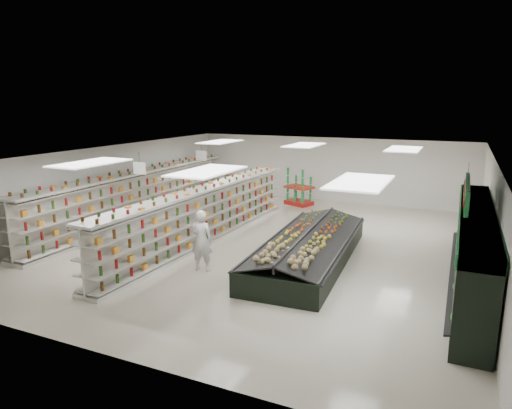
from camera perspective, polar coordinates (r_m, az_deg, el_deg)
The scene contains 16 objects.
floor at distance 16.25m, azimuth 1.32°, elevation -4.96°, with size 16.00×16.00×0.00m, color beige.
ceiling at distance 15.58m, azimuth 1.38°, elevation 6.32°, with size 14.00×16.00×0.02m, color white.
wall_back at distance 23.30m, azimuth 9.08°, elevation 4.34°, with size 14.00×0.02×3.20m, color white.
wall_front at distance 9.31m, azimuth -18.53°, elevation -8.98°, with size 14.00×0.02×3.20m, color white.
wall_left at distance 19.61m, azimuth -17.86°, elevation 2.32°, with size 0.02×16.00×3.20m, color white.
wall_right at distance 14.67m, azimuth 27.40°, elevation -1.88°, with size 0.02×16.00×3.20m, color white.
produce_wall_case at distance 13.29m, azimuth 25.51°, elevation -4.70°, with size 0.93×8.00×2.20m.
aisle_sign_near at distance 15.87m, azimuth -14.33°, elevation 4.42°, with size 0.52×0.06×0.75m.
aisle_sign_far at distance 19.13m, azimuth -6.85°, elevation 6.08°, with size 0.52×0.06×0.75m.
hortifruti_banner at distance 12.96m, azimuth 24.84°, elevation 1.37°, with size 0.12×3.20×0.95m.
gondola_left at distance 19.75m, azimuth -14.41°, elevation 0.76°, with size 0.92×12.25×2.12m.
gondola_center at distance 16.45m, azimuth -6.42°, elevation -1.54°, with size 1.23×11.40×1.97m.
produce_island at distance 14.51m, azimuth 6.59°, elevation -5.31°, with size 2.83×6.97×1.02m.
soda_endcap at distance 22.29m, azimuth 5.41°, elevation 1.98°, with size 1.52×1.28×1.65m.
shopper_main at distance 13.61m, azimuth -6.81°, elevation -4.50°, with size 0.68×0.45×1.86m, color silver.
shopper_background at distance 21.66m, azimuth -3.29°, elevation 1.89°, with size 0.84×0.52×1.74m, color tan.
Camera 1 is at (6.04, -14.26, 4.94)m, focal length 32.00 mm.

